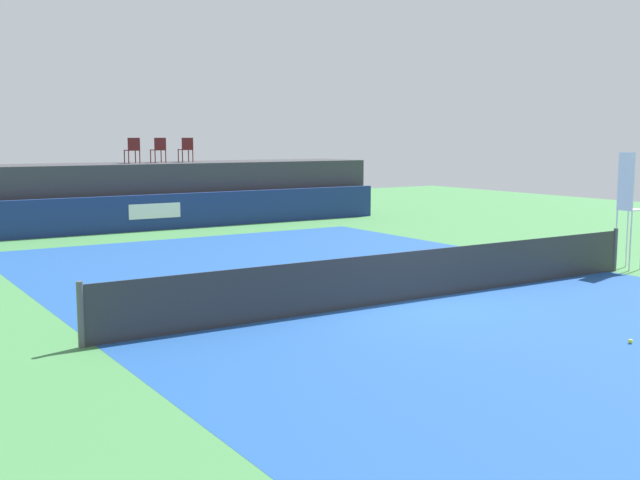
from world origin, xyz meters
TOP-DOWN VIEW (x-y plane):
  - ground_plane at (0.00, 3.00)m, footprint 48.00×48.00m
  - court_inner at (0.00, 0.00)m, footprint 12.00×22.00m
  - sponsor_wall at (0.00, 13.50)m, footprint 18.00×0.22m
  - spectator_platform at (0.00, 15.30)m, footprint 18.00×2.80m
  - spectator_chair_far_left at (-0.07, 15.11)m, footprint 0.45×0.45m
  - spectator_chair_left at (0.94, 15.25)m, footprint 0.46×0.46m
  - spectator_chair_center at (2.05, 15.39)m, footprint 0.44×0.44m
  - umpire_chair at (6.59, 0.00)m, footprint 0.45×0.45m
  - tennis_net at (0.00, 0.00)m, footprint 12.40×0.02m
  - net_post_near at (-6.20, 0.00)m, footprint 0.10×0.10m
  - net_post_far at (6.20, 0.00)m, footprint 0.10×0.10m
  - tennis_ball at (0.87, -4.27)m, footprint 0.07×0.07m

SIDE VIEW (x-z plane):
  - ground_plane at x=0.00m, z-range 0.00..0.00m
  - court_inner at x=0.00m, z-range 0.00..0.00m
  - tennis_ball at x=0.87m, z-range 0.00..0.07m
  - tennis_net at x=0.00m, z-range 0.00..0.95m
  - net_post_near at x=-6.20m, z-range 0.00..1.00m
  - net_post_far at x=6.20m, z-range 0.00..1.00m
  - sponsor_wall at x=0.00m, z-range 0.00..1.20m
  - spectator_platform at x=0.00m, z-range 0.00..2.20m
  - umpire_chair at x=6.59m, z-range 0.21..2.97m
  - spectator_chair_far_left at x=-0.07m, z-range 2.25..3.14m
  - spectator_chair_left at x=0.94m, z-range 2.25..3.14m
  - spectator_chair_center at x=2.05m, z-range 2.25..3.14m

